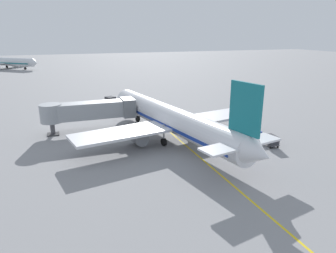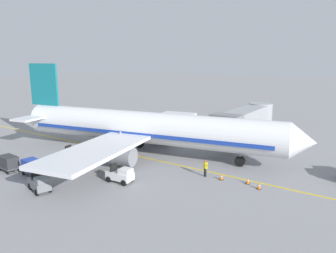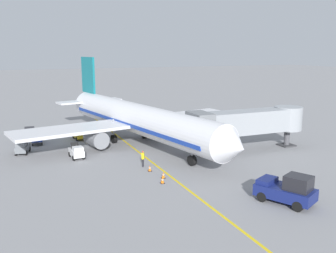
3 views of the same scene
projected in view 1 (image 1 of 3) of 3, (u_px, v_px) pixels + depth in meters
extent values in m
plane|color=gray|center=(177.00, 138.00, 47.53)|extent=(400.00, 400.00, 0.00)
cube|color=gold|center=(177.00, 138.00, 47.53)|extent=(0.24, 80.00, 0.01)
cylinder|color=silver|center=(170.00, 118.00, 46.05)|extent=(10.01, 32.09, 3.70)
cube|color=#193899|center=(170.00, 121.00, 46.18)|extent=(9.54, 29.59, 0.44)
cone|color=silver|center=(124.00, 98.00, 60.09)|extent=(4.03, 3.08, 3.63)
cone|color=silver|center=(259.00, 154.00, 31.75)|extent=(3.64, 3.37, 3.14)
cube|color=black|center=(127.00, 96.00, 58.43)|extent=(2.94, 1.63, 0.60)
cube|color=silver|center=(174.00, 124.00, 45.42)|extent=(30.43, 11.08, 0.36)
cylinder|color=gray|center=(138.00, 137.00, 43.71)|extent=(2.60, 3.53, 2.00)
cylinder|color=gray|center=(200.00, 125.00, 49.18)|extent=(2.60, 3.53, 2.00)
cube|color=#14707A|center=(245.00, 108.00, 32.45)|extent=(1.19, 4.38, 5.50)
cube|color=silver|center=(241.00, 144.00, 33.80)|extent=(10.32, 4.54, 0.24)
cylinder|color=black|center=(138.00, 119.00, 56.00)|extent=(0.66, 1.17, 1.10)
cylinder|color=gray|center=(137.00, 110.00, 55.54)|extent=(0.24, 0.24, 2.00)
cylinder|color=black|center=(164.00, 142.00, 44.07)|extent=(0.66, 1.17, 1.10)
cylinder|color=gray|center=(164.00, 132.00, 43.62)|extent=(0.24, 0.24, 2.00)
cylinder|color=black|center=(190.00, 137.00, 46.36)|extent=(0.66, 1.17, 1.10)
cylinder|color=gray|center=(190.00, 127.00, 45.91)|extent=(0.24, 0.24, 2.00)
cube|color=#93999E|center=(93.00, 110.00, 50.06)|extent=(12.97, 2.80, 2.60)
cube|color=slate|center=(128.00, 107.00, 51.90)|extent=(2.00, 3.50, 2.99)
cylinder|color=#93999E|center=(51.00, 113.00, 47.95)|extent=(3.36, 3.36, 2.86)
cylinder|color=#4C4C51|center=(53.00, 128.00, 48.66)|extent=(0.70, 0.70, 2.19)
cube|color=#38383A|center=(53.00, 134.00, 48.95)|extent=(1.80, 1.80, 0.16)
cube|color=navy|center=(113.00, 105.00, 65.42)|extent=(3.93, 4.92, 0.90)
cube|color=black|center=(110.00, 99.00, 65.78)|extent=(2.30, 2.39, 1.10)
cube|color=navy|center=(118.00, 103.00, 64.21)|extent=(2.16, 1.82, 0.36)
cylinder|color=black|center=(121.00, 107.00, 65.25)|extent=(0.67, 0.87, 0.80)
cylinder|color=black|center=(114.00, 108.00, 63.96)|extent=(0.67, 0.87, 0.80)
cylinder|color=black|center=(113.00, 105.00, 67.14)|extent=(0.67, 0.87, 0.80)
cylinder|color=black|center=(106.00, 106.00, 65.85)|extent=(0.67, 0.87, 0.80)
cube|color=slate|center=(250.00, 128.00, 50.46)|extent=(1.80, 2.72, 0.70)
cube|color=slate|center=(249.00, 123.00, 50.95)|extent=(1.26, 1.28, 0.44)
cube|color=black|center=(252.00, 125.00, 49.61)|extent=(0.85, 0.37, 0.64)
cylinder|color=black|center=(250.00, 123.00, 50.39)|extent=(0.14, 0.28, 0.54)
cylinder|color=black|center=(245.00, 128.00, 51.35)|extent=(0.34, 0.59, 0.56)
cylinder|color=black|center=(251.00, 128.00, 51.44)|extent=(0.34, 0.59, 0.56)
cylinder|color=black|center=(248.00, 131.00, 49.69)|extent=(0.34, 0.59, 0.56)
cylinder|color=black|center=(255.00, 131.00, 49.78)|extent=(0.34, 0.59, 0.56)
cube|color=gold|center=(225.00, 141.00, 44.06)|extent=(1.42, 2.60, 0.70)
cube|color=gold|center=(222.00, 136.00, 44.49)|extent=(1.11, 1.14, 0.44)
cube|color=black|center=(228.00, 138.00, 43.26)|extent=(0.85, 0.23, 0.64)
cylinder|color=black|center=(225.00, 137.00, 43.97)|extent=(0.10, 0.27, 0.54)
cylinder|color=black|center=(218.00, 142.00, 44.70)|extent=(0.25, 0.58, 0.56)
cylinder|color=black|center=(224.00, 141.00, 45.14)|extent=(0.25, 0.58, 0.56)
cylinder|color=black|center=(225.00, 146.00, 43.18)|extent=(0.25, 0.58, 0.56)
cylinder|color=black|center=(232.00, 145.00, 43.62)|extent=(0.25, 0.58, 0.56)
cube|color=silver|center=(208.00, 124.00, 52.62)|extent=(1.40, 2.59, 0.70)
cube|color=silver|center=(206.00, 119.00, 53.05)|extent=(1.10, 1.13, 0.44)
cube|color=black|center=(211.00, 121.00, 51.83)|extent=(0.85, 0.23, 0.64)
cylinder|color=black|center=(208.00, 120.00, 52.54)|extent=(0.10, 0.27, 0.54)
cylinder|color=black|center=(203.00, 125.00, 53.27)|extent=(0.24, 0.57, 0.56)
cylinder|color=black|center=(208.00, 124.00, 53.70)|extent=(0.24, 0.57, 0.56)
cylinder|color=black|center=(208.00, 127.00, 51.75)|extent=(0.24, 0.57, 0.56)
cylinder|color=black|center=(214.00, 127.00, 52.18)|extent=(0.24, 0.57, 0.56)
cube|color=#4C4C51|center=(254.00, 137.00, 46.44)|extent=(1.44, 2.28, 0.12)
cube|color=#233D9E|center=(254.00, 133.00, 46.26)|extent=(1.36, 2.16, 1.10)
cylinder|color=#4C4C51|center=(249.00, 134.00, 47.77)|extent=(0.11, 0.70, 0.07)
cylinder|color=black|center=(248.00, 137.00, 47.12)|extent=(0.14, 0.37, 0.36)
cylinder|color=black|center=(254.00, 137.00, 47.41)|extent=(0.14, 0.37, 0.36)
cylinder|color=black|center=(254.00, 141.00, 45.60)|extent=(0.14, 0.37, 0.36)
cylinder|color=black|center=(260.00, 140.00, 45.90)|extent=(0.14, 0.37, 0.36)
cube|color=#4C4C51|center=(271.00, 143.00, 43.87)|extent=(1.44, 2.28, 0.12)
cube|color=#2D2D33|center=(271.00, 139.00, 43.69)|extent=(1.36, 2.16, 1.10)
cylinder|color=#4C4C51|center=(265.00, 140.00, 45.21)|extent=(0.11, 0.70, 0.07)
cylinder|color=black|center=(264.00, 143.00, 44.55)|extent=(0.14, 0.37, 0.36)
cylinder|color=black|center=(271.00, 143.00, 44.85)|extent=(0.14, 0.37, 0.36)
cylinder|color=black|center=(271.00, 147.00, 43.04)|extent=(0.14, 0.37, 0.36)
cylinder|color=black|center=(278.00, 147.00, 43.33)|extent=(0.14, 0.37, 0.36)
cylinder|color=#232328|center=(165.00, 119.00, 56.02)|extent=(0.15, 0.15, 0.85)
cylinder|color=#232328|center=(165.00, 119.00, 56.20)|extent=(0.15, 0.15, 0.85)
cube|color=yellow|center=(165.00, 115.00, 55.90)|extent=(0.40, 0.45, 0.60)
cylinder|color=yellow|center=(165.00, 116.00, 55.68)|extent=(0.19, 0.24, 0.57)
cylinder|color=yellow|center=(166.00, 115.00, 56.15)|extent=(0.19, 0.24, 0.57)
sphere|color=#997051|center=(165.00, 113.00, 55.77)|extent=(0.22, 0.22, 0.22)
cube|color=red|center=(165.00, 113.00, 55.76)|extent=(0.20, 0.27, 0.10)
cube|color=black|center=(162.00, 119.00, 57.67)|extent=(0.36, 0.36, 0.04)
cone|color=orange|center=(162.00, 117.00, 57.59)|extent=(0.30, 0.30, 0.55)
cylinder|color=white|center=(162.00, 117.00, 57.58)|extent=(0.21, 0.21, 0.06)
cube|color=black|center=(156.00, 116.00, 59.70)|extent=(0.36, 0.36, 0.04)
cone|color=orange|center=(156.00, 115.00, 59.61)|extent=(0.30, 0.30, 0.55)
cylinder|color=white|center=(156.00, 114.00, 59.60)|extent=(0.21, 0.21, 0.06)
cube|color=black|center=(157.00, 114.00, 61.01)|extent=(0.36, 0.36, 0.04)
cone|color=orange|center=(157.00, 113.00, 60.92)|extent=(0.30, 0.30, 0.55)
cylinder|color=white|center=(157.00, 113.00, 60.91)|extent=(0.21, 0.21, 0.06)
cylinder|color=silver|center=(5.00, 61.00, 135.74)|extent=(25.63, 22.13, 3.52)
cube|color=#14707A|center=(5.00, 63.00, 135.87)|extent=(23.78, 20.60, 0.42)
cone|color=silver|center=(35.00, 63.00, 130.42)|extent=(3.96, 4.11, 3.44)
cube|color=black|center=(32.00, 61.00, 130.80)|extent=(2.49, 2.70, 0.57)
cube|color=silver|center=(4.00, 63.00, 136.23)|extent=(22.01, 25.08, 0.34)
cylinder|color=gray|center=(15.00, 64.00, 141.03)|extent=(3.55, 3.40, 1.90)
cylinder|color=black|center=(25.00, 68.00, 133.04)|extent=(1.08, 1.00, 1.04)
cylinder|color=gray|center=(25.00, 65.00, 132.61)|extent=(0.23, 0.23, 1.90)
cylinder|color=black|center=(7.00, 67.00, 139.09)|extent=(1.08, 1.00, 1.04)
cylinder|color=gray|center=(6.00, 63.00, 138.66)|extent=(0.23, 0.23, 1.90)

